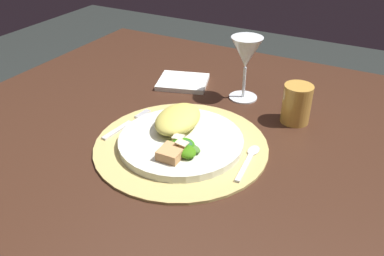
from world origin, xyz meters
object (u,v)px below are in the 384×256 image
at_px(dinner_plate, 181,141).
at_px(dining_table, 197,183).
at_px(amber_tumbler, 297,104).
at_px(wine_glass, 246,55).
at_px(fork, 125,125).
at_px(spoon, 250,157).
at_px(napkin, 183,82).

bearing_deg(dinner_plate, dining_table, 95.37).
bearing_deg(dinner_plate, amber_tumbler, 50.32).
distance_m(dining_table, wine_glass, 0.35).
distance_m(fork, spoon, 0.30).
bearing_deg(amber_tumbler, napkin, 170.81).
height_order(spoon, wine_glass, wine_glass).
distance_m(dining_table, napkin, 0.29).
bearing_deg(fork, dining_table, 32.63).
bearing_deg(fork, wine_glass, 56.52).
relative_size(spoon, amber_tumbler, 1.41).
bearing_deg(napkin, spoon, -40.11).
distance_m(fork, amber_tumbler, 0.40).
xyz_separation_m(dining_table, dinner_plate, (0.01, -0.09, 0.19)).
bearing_deg(wine_glass, spoon, -65.02).
relative_size(fork, wine_glass, 0.94).
relative_size(dinner_plate, fork, 1.71).
bearing_deg(dining_table, dinner_plate, -84.63).
xyz_separation_m(dinner_plate, amber_tumbler, (0.19, 0.22, 0.03)).
xyz_separation_m(wine_glass, amber_tumbler, (0.15, -0.06, -0.07)).
distance_m(fork, wine_glass, 0.35).
height_order(dinner_plate, spoon, dinner_plate).
xyz_separation_m(dinner_plate, napkin, (-0.15, 0.28, -0.01)).
bearing_deg(dining_table, spoon, -24.23).
height_order(napkin, wine_glass, wine_glass).
relative_size(dining_table, napkin, 8.99).
relative_size(dining_table, wine_glass, 7.33).
xyz_separation_m(dinner_plate, spoon, (0.15, 0.02, -0.01)).
xyz_separation_m(dining_table, napkin, (-0.14, 0.18, 0.18)).
bearing_deg(wine_glass, dinner_plate, -96.29).
bearing_deg(spoon, napkin, 139.89).
xyz_separation_m(spoon, napkin, (-0.30, 0.25, -0.00)).
relative_size(spoon, wine_glass, 0.79).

